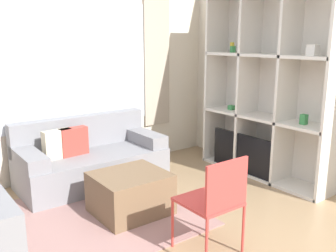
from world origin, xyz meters
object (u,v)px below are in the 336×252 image
object	(u,v)px
shelving_unit	(268,90)
ottoman	(130,193)
couch_main	(90,160)
folding_chair	(215,198)

from	to	relation	value
shelving_unit	ottoman	xyz separation A→B (m)	(-2.02, 0.07, -0.92)
couch_main	folding_chair	xyz separation A→B (m)	(0.12, -2.14, 0.22)
couch_main	folding_chair	bearing A→B (deg)	-86.69
couch_main	folding_chair	distance (m)	2.16
ottoman	folding_chair	world-z (taller)	folding_chair
shelving_unit	ottoman	size ratio (longest dim) A/B	3.27
couch_main	shelving_unit	bearing A→B (deg)	-29.84
couch_main	folding_chair	size ratio (longest dim) A/B	2.06
couch_main	ottoman	xyz separation A→B (m)	(-0.04, -1.06, -0.08)
couch_main	folding_chair	world-z (taller)	folding_chair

